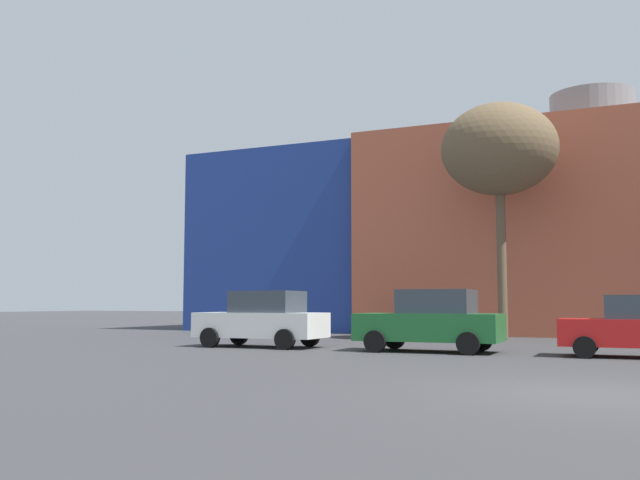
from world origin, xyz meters
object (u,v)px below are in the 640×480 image
(parked_car_1, at_px, (431,321))
(bare_tree_0, at_px, (499,150))
(parked_car_2, at_px, (638,326))
(parked_car_0, at_px, (263,319))

(parked_car_1, distance_m, bare_tree_0, 10.27)
(parked_car_1, distance_m, parked_car_2, 5.68)
(bare_tree_0, bearing_deg, parked_car_1, -96.29)
(parked_car_1, relative_size, bare_tree_0, 0.45)
(parked_car_2, relative_size, bare_tree_0, 0.41)
(parked_car_0, distance_m, parked_car_1, 5.75)
(parked_car_0, bearing_deg, parked_car_1, -180.00)
(parked_car_0, height_order, bare_tree_0, bare_tree_0)
(parked_car_1, relative_size, parked_car_2, 1.11)
(parked_car_2, xyz_separation_m, bare_tree_0, (-4.83, 7.74, 6.79))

